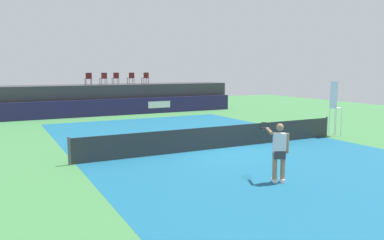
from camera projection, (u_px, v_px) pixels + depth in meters
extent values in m
plane|color=#3D7A42|center=(188.00, 137.00, 18.91)|extent=(48.00, 48.00, 0.00)
cube|color=#16597A|center=(220.00, 148.00, 16.26)|extent=(12.00, 22.00, 0.00)
cube|color=#231E4C|center=(124.00, 107.00, 28.07)|extent=(18.00, 0.20, 1.20)
cube|color=white|center=(159.00, 105.00, 29.23)|extent=(1.80, 0.02, 0.50)
cube|color=#38383D|center=(117.00, 98.00, 29.59)|extent=(18.00, 2.80, 2.20)
cylinder|color=#561919|center=(91.00, 82.00, 28.52)|extent=(0.04, 0.04, 0.44)
cylinder|color=#561919|center=(85.00, 82.00, 28.35)|extent=(0.04, 0.04, 0.44)
cylinder|color=#561919|center=(92.00, 82.00, 28.16)|extent=(0.04, 0.04, 0.44)
cylinder|color=#561919|center=(86.00, 82.00, 27.99)|extent=(0.04, 0.04, 0.44)
cube|color=#561919|center=(88.00, 79.00, 28.22)|extent=(0.46, 0.46, 0.03)
cube|color=#561919|center=(89.00, 76.00, 28.01)|extent=(0.44, 0.04, 0.42)
cylinder|color=#561919|center=(105.00, 81.00, 29.09)|extent=(0.04, 0.04, 0.44)
cylinder|color=#561919|center=(100.00, 82.00, 28.87)|extent=(0.04, 0.04, 0.44)
cylinder|color=#561919|center=(107.00, 82.00, 28.75)|extent=(0.04, 0.04, 0.44)
cylinder|color=#561919|center=(102.00, 82.00, 28.53)|extent=(0.04, 0.04, 0.44)
cube|color=#561919|center=(103.00, 78.00, 28.78)|extent=(0.48, 0.48, 0.03)
cube|color=#561919|center=(104.00, 75.00, 28.58)|extent=(0.44, 0.07, 0.42)
cylinder|color=#561919|center=(117.00, 81.00, 29.88)|extent=(0.04, 0.04, 0.44)
cylinder|color=#561919|center=(112.00, 81.00, 29.69)|extent=(0.04, 0.04, 0.44)
cylinder|color=#561919|center=(119.00, 81.00, 29.54)|extent=(0.04, 0.04, 0.44)
cylinder|color=#561919|center=(114.00, 81.00, 29.34)|extent=(0.04, 0.04, 0.44)
cube|color=#561919|center=(115.00, 78.00, 29.58)|extent=(0.46, 0.46, 0.03)
cube|color=#561919|center=(116.00, 75.00, 29.37)|extent=(0.44, 0.04, 0.42)
cylinder|color=#561919|center=(132.00, 81.00, 30.27)|extent=(0.04, 0.04, 0.44)
cylinder|color=#561919|center=(127.00, 81.00, 30.07)|extent=(0.04, 0.04, 0.44)
cylinder|color=#561919|center=(134.00, 81.00, 29.92)|extent=(0.04, 0.04, 0.44)
cylinder|color=#561919|center=(129.00, 81.00, 29.72)|extent=(0.04, 0.04, 0.44)
cube|color=#561919|center=(131.00, 78.00, 29.97)|extent=(0.46, 0.46, 0.03)
cube|color=#561919|center=(132.00, 75.00, 29.76)|extent=(0.44, 0.04, 0.42)
cylinder|color=#561919|center=(146.00, 81.00, 30.61)|extent=(0.04, 0.04, 0.44)
cylinder|color=#561919|center=(142.00, 81.00, 30.39)|extent=(0.04, 0.04, 0.44)
cylinder|color=#561919|center=(149.00, 81.00, 30.27)|extent=(0.04, 0.04, 0.44)
cylinder|color=#561919|center=(144.00, 81.00, 30.06)|extent=(0.04, 0.04, 0.44)
cube|color=#561919|center=(145.00, 78.00, 30.30)|extent=(0.48, 0.48, 0.03)
cube|color=#561919|center=(146.00, 75.00, 30.10)|extent=(0.44, 0.06, 0.42)
cylinder|color=white|center=(341.00, 122.00, 19.20)|extent=(0.04, 0.04, 1.40)
cylinder|color=white|center=(335.00, 121.00, 19.55)|extent=(0.04, 0.04, 1.40)
cylinder|color=white|center=(336.00, 123.00, 19.01)|extent=(0.04, 0.04, 1.40)
cylinder|color=white|center=(329.00, 122.00, 19.35)|extent=(0.04, 0.04, 1.40)
cube|color=white|center=(336.00, 108.00, 19.18)|extent=(0.46, 0.46, 0.03)
cube|color=white|center=(334.00, 95.00, 18.99)|extent=(0.04, 0.44, 1.33)
cube|color=#2D2D2D|center=(220.00, 137.00, 16.20)|extent=(12.40, 0.02, 0.95)
cylinder|color=#4C4C51|center=(69.00, 151.00, 13.37)|extent=(0.10, 0.10, 1.00)
cylinder|color=#4C4C51|center=(326.00, 127.00, 19.03)|extent=(0.10, 0.10, 1.00)
cube|color=white|center=(282.00, 180.00, 11.39)|extent=(0.22, 0.29, 0.10)
cylinder|color=#997051|center=(283.00, 165.00, 11.33)|extent=(0.14, 0.14, 0.82)
cube|color=white|center=(274.00, 181.00, 11.38)|extent=(0.22, 0.29, 0.10)
cylinder|color=#997051|center=(275.00, 165.00, 11.32)|extent=(0.14, 0.14, 0.82)
cube|color=#333338|center=(279.00, 155.00, 11.28)|extent=(0.40, 0.34, 0.24)
cube|color=silver|center=(279.00, 143.00, 11.23)|extent=(0.41, 0.33, 0.56)
sphere|color=#997051|center=(280.00, 127.00, 11.17)|extent=(0.22, 0.22, 0.22)
cylinder|color=#997051|center=(287.00, 143.00, 11.24)|extent=(0.09, 0.09, 0.60)
cylinder|color=#997051|center=(269.00, 131.00, 11.45)|extent=(0.34, 0.59, 0.14)
cylinder|color=black|center=(266.00, 128.00, 11.86)|extent=(0.29, 0.16, 0.03)
torus|color=black|center=(264.00, 127.00, 12.15)|extent=(0.29, 0.15, 0.30)
sphere|color=#D8EA33|center=(133.00, 126.00, 22.47)|extent=(0.07, 0.07, 0.07)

